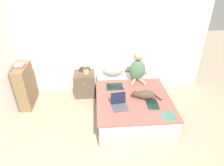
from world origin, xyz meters
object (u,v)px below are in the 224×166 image
object	(u,v)px
cat_tabby	(145,95)
laptop_open	(119,104)
pillow_far	(140,69)
pillow_near	(113,70)
person_sitting	(138,68)
nightstand	(85,84)
book_stack_top	(20,65)
table_lamp	(85,61)
bookshelf	(26,86)
bed	(131,102)

from	to	relation	value
cat_tabby	laptop_open	xyz separation A→B (m)	(-0.55, -0.23, -0.04)
pillow_far	pillow_near	bearing A→B (deg)	180.00
pillow_far	person_sitting	xyz separation A→B (m)	(-0.13, -0.30, 0.19)
nightstand	book_stack_top	xyz separation A→B (m)	(-1.32, -0.30, 0.72)
pillow_far	nightstand	bearing A→B (deg)	-177.20
pillow_far	table_lamp	xyz separation A→B (m)	(-1.35, -0.06, 0.31)
cat_tabby	nightstand	xyz separation A→B (m)	(-1.29, 0.98, -0.28)
pillow_near	laptop_open	world-z (taller)	pillow_near
book_stack_top	nightstand	bearing A→B (deg)	12.97
pillow_near	bookshelf	world-z (taller)	bookshelf
pillow_near	table_lamp	world-z (taller)	table_lamp
person_sitting	cat_tabby	distance (m)	0.79
pillow_far	person_sitting	bearing A→B (deg)	-114.31
laptop_open	nightstand	xyz separation A→B (m)	(-0.74, 1.22, -0.24)
laptop_open	nightstand	distance (m)	1.45
book_stack_top	laptop_open	bearing A→B (deg)	-23.81
table_lamp	person_sitting	bearing A→B (deg)	-11.12
pillow_near	pillow_far	size ratio (longest dim) A/B	1.00
table_lamp	bookshelf	xyz separation A→B (m)	(-1.38, -0.32, -0.43)
person_sitting	nightstand	bearing A→B (deg)	169.86
nightstand	table_lamp	size ratio (longest dim) A/B	1.33
laptop_open	table_lamp	size ratio (longest dim) A/B	0.75
nightstand	laptop_open	bearing A→B (deg)	-58.52
person_sitting	bookshelf	size ratio (longest dim) A/B	0.75
pillow_far	bookshelf	xyz separation A→B (m)	(-2.73, -0.38, -0.13)
pillow_far	cat_tabby	xyz separation A→B (m)	(-0.11, -1.05, -0.04)
pillow_far	laptop_open	distance (m)	1.45
bed	person_sitting	xyz separation A→B (m)	(0.20, 0.55, 0.57)
pillow_near	table_lamp	xyz separation A→B (m)	(-0.67, -0.06, 0.31)
pillow_near	person_sitting	world-z (taller)	person_sitting
person_sitting	pillow_near	bearing A→B (deg)	151.26
nightstand	person_sitting	bearing A→B (deg)	-10.14
table_lamp	nightstand	bearing A→B (deg)	-169.56
nightstand	bookshelf	size ratio (longest dim) A/B	0.61
pillow_near	laptop_open	distance (m)	1.29
bed	laptop_open	size ratio (longest dim) A/B	5.92
pillow_near	nightstand	size ratio (longest dim) A/B	0.85
pillow_near	pillow_far	distance (m)	0.67
pillow_near	laptop_open	bearing A→B (deg)	-89.47
pillow_near	book_stack_top	world-z (taller)	book_stack_top
pillow_near	nightstand	world-z (taller)	pillow_near
bed	pillow_far	distance (m)	0.99
bed	nightstand	distance (m)	1.32
pillow_near	cat_tabby	xyz separation A→B (m)	(0.56, -1.05, -0.04)
pillow_near	laptop_open	size ratio (longest dim) A/B	1.50
table_lamp	laptop_open	bearing A→B (deg)	-60.81
bed	book_stack_top	bearing A→B (deg)	168.78
bed	table_lamp	size ratio (longest dim) A/B	4.45
person_sitting	table_lamp	bearing A→B (deg)	168.88
laptop_open	pillow_far	bearing A→B (deg)	53.93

